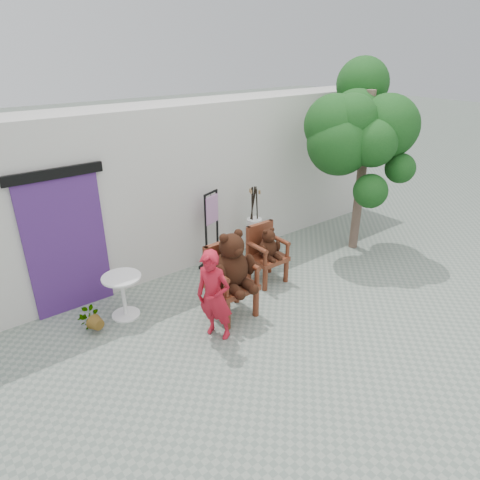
{
  "coord_description": "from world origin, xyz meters",
  "views": [
    {
      "loc": [
        -4.55,
        -3.74,
        3.92
      ],
      "look_at": [
        -0.56,
        1.37,
        0.95
      ],
      "focal_mm": 32.0,
      "sensor_mm": 36.0,
      "label": 1
    }
  ],
  "objects": [
    {
      "name": "back_wall",
      "position": [
        0.0,
        3.1,
        1.5
      ],
      "size": [
        9.0,
        1.0,
        3.0
      ],
      "primitive_type": "cube",
      "color": "silver",
      "rests_on": "ground"
    },
    {
      "name": "stool_bucket",
      "position": [
        0.45,
        2.21,
        0.64
      ],
      "size": [
        0.32,
        0.32,
        1.45
      ],
      "rotation": [
        0.0,
        0.0,
        0.23
      ],
      "color": "white",
      "rests_on": "ground"
    },
    {
      "name": "display_stand",
      "position": [
        -0.46,
        2.35,
        0.58
      ],
      "size": [
        0.54,
        0.48,
        1.51
      ],
      "rotation": [
        0.0,
        0.0,
        0.35
      ],
      "color": "black",
      "rests_on": "ground"
    },
    {
      "name": "doorway",
      "position": [
        -3.0,
        2.58,
        1.16
      ],
      "size": [
        1.4,
        0.11,
        2.33
      ],
      "color": "#49236A",
      "rests_on": "ground"
    },
    {
      "name": "person",
      "position": [
        -1.7,
        0.48,
        0.73
      ],
      "size": [
        0.55,
        0.63,
        1.45
      ],
      "primitive_type": "imported",
      "rotation": [
        0.0,
        0.0,
        -1.11
      ],
      "color": "#AF1526",
      "rests_on": "ground"
    },
    {
      "name": "cafe_table",
      "position": [
        -2.48,
        1.85,
        0.44
      ],
      "size": [
        0.6,
        0.6,
        0.7
      ],
      "rotation": [
        0.0,
        0.0,
        -0.01
      ],
      "color": "white",
      "rests_on": "ground"
    },
    {
      "name": "chair_big",
      "position": [
        -1.13,
        0.85,
        0.81
      ],
      "size": [
        0.68,
        0.76,
        1.44
      ],
      "color": "#4E1F10",
      "rests_on": "ground"
    },
    {
      "name": "tree",
      "position": [
        2.19,
        1.3,
        2.53
      ],
      "size": [
        2.21,
        2.03,
        3.73
      ],
      "rotation": [
        0.0,
        0.0,
        0.31
      ],
      "color": "#4A372C",
      "rests_on": "ground"
    },
    {
      "name": "potted_plant",
      "position": [
        -3.02,
        1.81,
        0.2
      ],
      "size": [
        0.43,
        0.39,
        0.4
      ],
      "primitive_type": "imported",
      "rotation": [
        0.0,
        0.0,
        0.25
      ],
      "color": "black",
      "rests_on": "ground"
    },
    {
      "name": "chair_small",
      "position": [
        0.01,
        1.34,
        0.63
      ],
      "size": [
        0.6,
        0.55,
        1.05
      ],
      "color": "#4E1F10",
      "rests_on": "ground"
    },
    {
      "name": "ground_plane",
      "position": [
        0.0,
        0.0,
        0.0
      ],
      "size": [
        60.0,
        60.0,
        0.0
      ],
      "primitive_type": "plane",
      "color": "gray",
      "rests_on": "ground"
    }
  ]
}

